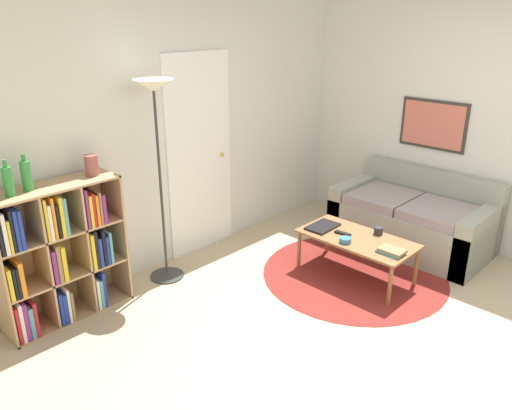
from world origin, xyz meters
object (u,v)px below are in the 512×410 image
(bowl, at_px, (345,240))
(vase_on_shelf, at_px, (92,165))
(cup, at_px, (378,231))
(bottle_middle, at_px, (8,181))
(floor_lamp, at_px, (156,116))
(bottle_right, at_px, (26,175))
(coffee_table, at_px, (357,241))
(couch, at_px, (414,220))
(laptop, at_px, (323,226))
(bookshelf, at_px, (56,254))

(bowl, height_order, vase_on_shelf, vase_on_shelf)
(cup, distance_m, bottle_middle, 3.13)
(floor_lamp, relative_size, bottle_right, 6.68)
(bowl, height_order, bottle_middle, bottle_middle)
(coffee_table, xyz_separation_m, bowl, (-0.17, 0.02, 0.06))
(bottle_right, height_order, vase_on_shelf, bottle_right)
(floor_lamp, height_order, couch, floor_lamp)
(bottle_right, bearing_deg, couch, -22.69)
(bottle_right, bearing_deg, laptop, -23.05)
(bookshelf, height_order, couch, bookshelf)
(couch, bearing_deg, bottle_right, 157.31)
(laptop, xyz_separation_m, bowl, (-0.13, -0.35, 0.01))
(vase_on_shelf, bearing_deg, bottle_right, 179.07)
(bottle_middle, distance_m, bottle_right, 0.14)
(laptop, xyz_separation_m, bottle_middle, (-2.44, 0.95, 0.83))
(bottle_right, bearing_deg, bowl, -31.48)
(bowl, distance_m, bottle_middle, 2.77)
(bookshelf, height_order, vase_on_shelf, vase_on_shelf)
(bottle_right, bearing_deg, bottle_middle, -168.27)
(vase_on_shelf, bearing_deg, coffee_table, -36.17)
(floor_lamp, height_order, bowl, floor_lamp)
(bookshelf, relative_size, bowl, 10.51)
(couch, height_order, bowl, couch)
(couch, relative_size, bowl, 14.53)
(floor_lamp, xyz_separation_m, bottle_middle, (-1.23, 0.05, -0.29))
(floor_lamp, distance_m, vase_on_shelf, 0.67)
(floor_lamp, relative_size, couch, 1.17)
(couch, bearing_deg, coffee_table, 176.93)
(couch, distance_m, vase_on_shelf, 3.30)
(coffee_table, xyz_separation_m, bottle_middle, (-2.48, 1.32, 0.88))
(cup, bearing_deg, bottle_middle, 152.04)
(couch, distance_m, coffee_table, 1.02)
(couch, height_order, vase_on_shelf, vase_on_shelf)
(bookshelf, height_order, bottle_right, bottle_right)
(bowl, bearing_deg, cup, -18.15)
(bookshelf, height_order, coffee_table, bookshelf)
(bowl, xyz_separation_m, cup, (0.36, -0.12, 0.01))
(floor_lamp, xyz_separation_m, bottle_right, (-1.10, 0.08, -0.28))
(coffee_table, distance_m, vase_on_shelf, 2.42)
(laptop, bearing_deg, bowl, -110.46)
(laptop, bearing_deg, couch, -21.88)
(coffee_table, distance_m, bottle_right, 2.84)
(laptop, relative_size, bottle_right, 1.23)
(floor_lamp, relative_size, cup, 22.04)
(bottle_right, relative_size, vase_on_shelf, 1.66)
(coffee_table, bearing_deg, bottle_right, 150.04)
(floor_lamp, distance_m, bottle_right, 1.13)
(coffee_table, bearing_deg, cup, -27.11)
(laptop, relative_size, cup, 4.05)
(bookshelf, relative_size, floor_lamp, 0.62)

